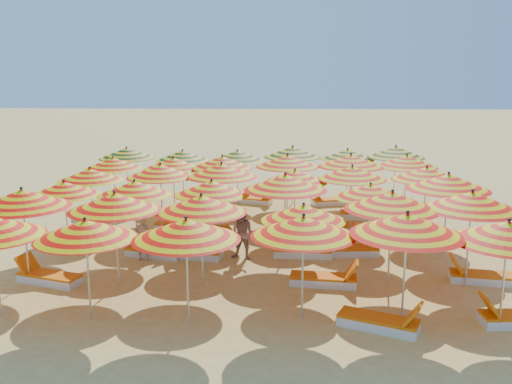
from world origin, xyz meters
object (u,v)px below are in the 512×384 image
umbrella_2 (186,229)px  lounger_6 (192,252)px  umbrella_5 (508,232)px  umbrella_22 (352,173)px  umbrella_9 (303,213)px  umbrella_16 (370,191)px  umbrella_27 (288,161)px  lounger_9 (181,227)px  umbrella_19 (161,171)px  lounger_13 (365,215)px  umbrella_21 (295,176)px  umbrella_6 (22,198)px  umbrella_24 (113,163)px  umbrella_11 (472,201)px  lounger_16 (332,201)px  umbrella_33 (293,152)px  umbrella_18 (90,175)px  lounger_3 (325,279)px  lounger_15 (252,200)px  umbrella_4 (407,224)px  lounger_11 (312,229)px  umbrella_35 (396,152)px  umbrella_23 (427,174)px  umbrella_25 (173,163)px  lounger_7 (301,251)px  lounger_10 (204,232)px  umbrella_28 (351,161)px  lounger_14 (389,213)px  umbrella_17 (448,182)px  lounger_8 (351,250)px  beachgoer_b (243,234)px  lounger_2 (48,277)px  umbrella_3 (303,226)px  lounger_12 (332,228)px  umbrella_12 (64,189)px  umbrella_30 (127,153)px  umbrella_20 (222,170)px  umbrella_31 (183,156)px  umbrella_26 (222,162)px  beachgoer_a (143,238)px  umbrella_10 (392,201)px  umbrella_15 (285,182)px  umbrella_8 (201,204)px  lounger_4 (482,277)px  umbrella_29 (407,161)px  umbrella_34 (347,154)px  lounger_0 (380,322)px  umbrella_1 (85,230)px  lounger_5 (156,252)px

umbrella_2 → lounger_6: size_ratio=1.36×
umbrella_5 → umbrella_22: size_ratio=0.88×
umbrella_9 → umbrella_16: bearing=52.1°
umbrella_27 → lounger_9: size_ratio=1.48×
umbrella_19 → lounger_13: bearing=16.0°
umbrella_21 → lounger_6: umbrella_21 is taller
umbrella_6 → umbrella_24: umbrella_6 is taller
umbrella_11 → lounger_16: 9.35m
umbrella_33 → umbrella_18: bearing=-147.1°
lounger_3 → lounger_15: bearing=111.2°
umbrella_4 → lounger_11: size_ratio=1.55×
umbrella_35 → lounger_15: 6.12m
umbrella_23 → lounger_6: (-7.36, -2.41, -1.97)m
lounger_11 → lounger_13: (2.07, 2.01, 0.00)m
umbrella_25 → lounger_7: (4.56, -4.40, -1.89)m
lounger_10 → umbrella_28: bearing=-173.9°
umbrella_23 → lounger_13: umbrella_23 is taller
lounger_15 → lounger_14: bearing=-2.4°
umbrella_17 → lounger_8: (-2.72, 0.02, -2.10)m
lounger_13 → beachgoer_b: 6.34m
lounger_2 → umbrella_5: bearing=-173.5°
umbrella_3 → umbrella_5: 4.21m
umbrella_35 → lounger_12: bearing=-124.5°
umbrella_12 → umbrella_23: 11.35m
umbrella_30 → lounger_6: bearing=-61.8°
umbrella_20 → beachgoer_b: umbrella_20 is taller
lounger_9 → lounger_16: same height
lounger_6 → umbrella_31: bearing=-69.3°
umbrella_26 → beachgoer_a: (-1.87, -4.72, -1.45)m
umbrella_22 → umbrella_24: umbrella_22 is taller
lounger_8 → umbrella_11: bearing=-45.3°
umbrella_20 → umbrella_10: bearing=-43.1°
umbrella_15 → umbrella_24: umbrella_15 is taller
lounger_9 → lounger_11: same height
umbrella_28 → lounger_9: 6.50m
umbrella_4 → umbrella_8: 5.10m
lounger_4 → beachgoer_b: 6.57m
umbrella_9 → lounger_16: size_ratio=1.23×
umbrella_29 → umbrella_31: size_ratio=1.12×
umbrella_33 → umbrella_34: size_ratio=0.94×
umbrella_27 → lounger_4: bearing=-51.4°
lounger_0 → lounger_6: 6.56m
umbrella_28 → umbrella_1: bearing=-127.9°
lounger_16 → umbrella_35: bearing=170.1°
umbrella_4 → umbrella_16: size_ratio=1.20×
umbrella_27 → lounger_7: bearing=-85.3°
umbrella_24 → lounger_9: (2.83, -2.01, -1.86)m
umbrella_31 → lounger_9: 4.35m
umbrella_6 → lounger_5: 4.18m
umbrella_4 → lounger_13: bearing=86.7°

